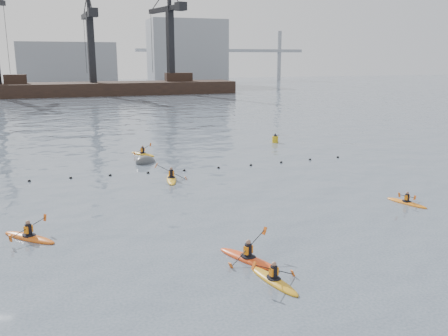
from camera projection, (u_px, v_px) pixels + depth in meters
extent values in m
plane|color=#3C4C58|center=(301.00, 298.00, 18.51)|extent=(400.00, 400.00, 0.00)
sphere|color=black|center=(29.00, 181.00, 35.94)|extent=(0.24, 0.24, 0.24)
sphere|color=black|center=(71.00, 178.00, 36.87)|extent=(0.24, 0.24, 0.24)
sphere|color=black|center=(110.00, 175.00, 37.70)|extent=(0.24, 0.24, 0.24)
sphere|color=black|center=(148.00, 173.00, 38.50)|extent=(0.24, 0.24, 0.24)
sphere|color=black|center=(184.00, 171.00, 39.33)|extent=(0.24, 0.24, 0.24)
sphere|color=black|center=(219.00, 168.00, 40.26)|extent=(0.24, 0.24, 0.24)
sphere|color=black|center=(251.00, 165.00, 41.30)|extent=(0.24, 0.24, 0.24)
sphere|color=black|center=(281.00, 162.00, 42.40)|extent=(0.24, 0.24, 0.24)
sphere|color=black|center=(310.00, 160.00, 43.50)|extent=(0.24, 0.24, 0.24)
sphere|color=black|center=(338.00, 157.00, 44.53)|extent=(0.24, 0.24, 0.24)
cube|color=black|center=(94.00, 92.00, 119.58)|extent=(72.00, 12.00, 4.50)
cube|color=black|center=(15.00, 79.00, 113.09)|extent=(5.00, 3.00, 2.20)
cube|color=black|center=(179.00, 77.00, 125.81)|extent=(7.00, 3.00, 2.20)
cube|color=black|center=(91.00, 48.00, 117.14)|extent=(1.73, 1.73, 17.00)
cube|color=black|center=(88.00, 15.00, 117.35)|extent=(2.50, 15.05, 1.20)
cube|color=black|center=(93.00, 12.00, 110.68)|extent=(2.42, 2.78, 2.00)
cube|color=black|center=(88.00, 1.00, 114.64)|extent=(0.87, 0.87, 5.00)
cube|color=black|center=(170.00, 44.00, 123.27)|extent=(1.96, 1.96, 19.00)
cube|color=black|center=(165.00, 9.00, 123.31)|extent=(5.56, 16.73, 1.20)
cube|color=black|center=(181.00, 6.00, 116.45)|extent=(2.80, 3.08, 2.00)
cube|color=gray|center=(68.00, 65.00, 153.41)|extent=(30.00, 14.00, 14.00)
cube|color=gray|center=(187.00, 52.00, 165.22)|extent=(26.00, 14.00, 22.00)
cube|color=gray|center=(223.00, 51.00, 189.77)|extent=(70.00, 2.00, 1.20)
cylinder|color=gray|center=(161.00, 56.00, 182.27)|extent=(1.60, 1.60, 20.00)
cylinder|color=gray|center=(279.00, 56.00, 198.17)|extent=(1.60, 1.60, 20.00)
ellipsoid|color=#E24315|center=(248.00, 259.00, 21.96)|extent=(2.22, 3.55, 0.36)
cylinder|color=black|center=(248.00, 256.00, 21.93)|extent=(0.90, 0.90, 0.07)
cylinder|color=black|center=(248.00, 250.00, 21.86)|extent=(0.34, 0.34, 0.58)
cube|color=orange|center=(248.00, 250.00, 21.85)|extent=(0.47, 0.40, 0.38)
sphere|color=#8C6651|center=(248.00, 242.00, 21.77)|extent=(0.24, 0.24, 0.24)
cylinder|color=black|center=(248.00, 248.00, 21.83)|extent=(2.01, 1.01, 1.17)
cube|color=#D85914|center=(231.00, 266.00, 21.16)|extent=(0.27, 0.24, 0.37)
cube|color=#D85914|center=(265.00, 231.00, 22.50)|extent=(0.27, 0.24, 0.37)
ellipsoid|color=orange|center=(274.00, 281.00, 19.85)|extent=(1.29, 3.27, 0.32)
cylinder|color=black|center=(274.00, 278.00, 19.82)|extent=(0.71, 0.71, 0.06)
cylinder|color=black|center=(274.00, 272.00, 19.76)|extent=(0.30, 0.30, 0.52)
cube|color=orange|center=(274.00, 271.00, 19.75)|extent=(0.40, 0.29, 0.34)
sphere|color=#8C6651|center=(274.00, 264.00, 19.68)|extent=(0.21, 0.21, 0.21)
cylinder|color=black|center=(274.00, 270.00, 19.73)|extent=(1.99, 0.45, 0.93)
cube|color=#D85914|center=(254.00, 266.00, 19.13)|extent=(0.21, 0.18, 0.33)
cube|color=#D85914|center=(293.00, 273.00, 20.34)|extent=(0.21, 0.18, 0.33)
ellipsoid|color=#D15713|center=(29.00, 238.00, 24.59)|extent=(2.99, 3.03, 0.35)
cylinder|color=black|center=(29.00, 235.00, 24.56)|extent=(0.94, 0.94, 0.07)
cylinder|color=black|center=(28.00, 230.00, 24.49)|extent=(0.33, 0.33, 0.58)
cube|color=orange|center=(28.00, 229.00, 24.49)|extent=(0.46, 0.45, 0.38)
sphere|color=#8C6651|center=(28.00, 222.00, 24.40)|extent=(0.23, 0.23, 0.23)
cylinder|color=black|center=(28.00, 228.00, 24.47)|extent=(1.75, 1.72, 0.46)
cube|color=#D85914|center=(10.00, 238.00, 23.52)|extent=(0.19, 0.19, 0.38)
cube|color=#D85914|center=(45.00, 218.00, 25.41)|extent=(0.19, 0.19, 0.38)
ellipsoid|color=yellow|center=(171.00, 179.00, 36.46)|extent=(1.39, 3.62, 0.36)
cylinder|color=black|center=(171.00, 177.00, 36.42)|extent=(0.78, 0.78, 0.07)
cylinder|color=black|center=(171.00, 173.00, 36.35)|extent=(0.33, 0.33, 0.58)
cube|color=orange|center=(171.00, 173.00, 36.35)|extent=(0.44, 0.32, 0.38)
sphere|color=#8C6651|center=(171.00, 169.00, 36.26)|extent=(0.23, 0.23, 0.23)
cylinder|color=black|center=(171.00, 172.00, 36.33)|extent=(2.12, 0.46, 1.23)
cube|color=#D85914|center=(156.00, 166.00, 36.05)|extent=(0.26, 0.20, 0.36)
cube|color=#D85914|center=(186.00, 179.00, 36.60)|extent=(0.26, 0.20, 0.36)
ellipsoid|color=orange|center=(407.00, 203.00, 30.51)|extent=(1.41, 2.89, 0.28)
cylinder|color=black|center=(407.00, 201.00, 30.48)|extent=(0.67, 0.67, 0.05)
cylinder|color=black|center=(407.00, 198.00, 30.42)|extent=(0.27, 0.27, 0.46)
cube|color=orange|center=(407.00, 197.00, 30.42)|extent=(0.36, 0.28, 0.30)
sphere|color=#8C6651|center=(407.00, 193.00, 30.35)|extent=(0.19, 0.19, 0.19)
cylinder|color=black|center=(407.00, 196.00, 30.40)|extent=(1.81, 0.61, 0.59)
cube|color=#D85914|center=(415.00, 198.00, 30.99)|extent=(0.16, 0.16, 0.30)
cube|color=#D85914|center=(399.00, 195.00, 29.82)|extent=(0.16, 0.16, 0.30)
ellipsoid|color=gold|center=(143.00, 154.00, 45.90)|extent=(2.25, 3.09, 0.32)
cylinder|color=black|center=(143.00, 153.00, 45.87)|extent=(0.83, 0.83, 0.06)
cylinder|color=black|center=(143.00, 150.00, 45.81)|extent=(0.30, 0.30, 0.53)
cube|color=orange|center=(143.00, 150.00, 45.80)|extent=(0.43, 0.38, 0.34)
sphere|color=#8C6651|center=(142.00, 146.00, 45.73)|extent=(0.21, 0.21, 0.21)
cylinder|color=black|center=(143.00, 149.00, 45.78)|extent=(1.85, 1.16, 0.63)
cube|color=#D85914|center=(134.00, 153.00, 45.07)|extent=(0.19, 0.19, 0.34)
cube|color=#D85914|center=(150.00, 145.00, 46.50)|extent=(0.19, 0.19, 0.34)
ellipsoid|color=#414447|center=(146.00, 162.00, 42.54)|extent=(2.88, 2.99, 1.73)
cylinder|color=gold|center=(275.00, 140.00, 52.43)|extent=(0.67, 0.67, 0.86)
cone|color=black|center=(275.00, 134.00, 52.29)|extent=(0.42, 0.42, 0.33)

